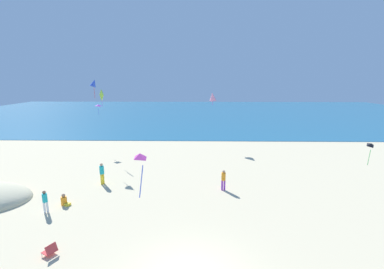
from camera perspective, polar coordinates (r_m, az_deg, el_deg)
name	(u,v)px	position (r m, az deg, el deg)	size (l,w,h in m)	color
ground_plane	(193,185)	(20.93, 0.14, -11.06)	(120.00, 120.00, 0.00)	beige
ocean_water	(196,113)	(64.60, 0.85, 4.82)	(120.00, 60.00, 0.05)	#236084
beach_chair_near_camera	(50,250)	(15.10, -28.61, -21.32)	(0.74, 0.74, 0.60)	#D13D3D
person_0	(223,179)	(19.90, 6.89, -9.55)	(0.32, 0.32, 1.60)	purple
person_1	(45,200)	(19.02, -29.47, -12.39)	(0.39, 0.39, 1.48)	white
person_3	(102,172)	(21.98, -19.10, -7.78)	(0.46, 0.46, 1.75)	yellow
person_4	(64,201)	(19.77, -26.13, -12.90)	(0.71, 0.52, 0.80)	orange
kite_lime	(101,95)	(29.11, -19.19, 8.12)	(0.77, 0.90, 1.83)	#99DB33
kite_purple	(98,105)	(31.66, -19.81, 6.02)	(0.60, 0.47, 1.27)	purple
kite_blue	(94,83)	(27.29, -20.70, 10.49)	(0.91, 0.79, 1.89)	blue
kite_magenta	(140,157)	(8.28, -11.29, -4.80)	(0.56, 0.57, 1.47)	#DB3DA8
kite_pink	(213,97)	(31.57, 4.52, 8.27)	(1.20, 1.26, 1.60)	pink
kite_black	(371,145)	(20.02, 34.61, -1.93)	(0.61, 0.55, 1.53)	black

